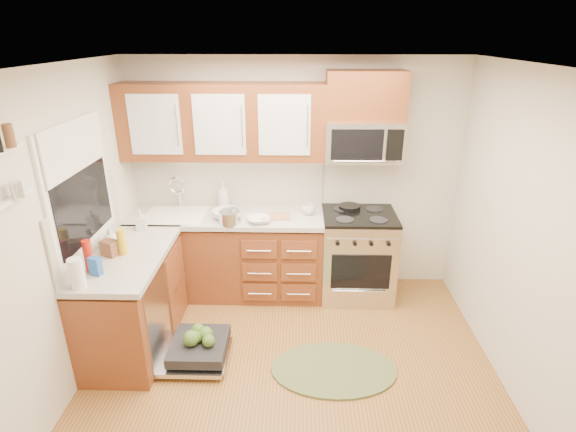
{
  "coord_description": "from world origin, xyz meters",
  "views": [
    {
      "loc": [
        0.04,
        -2.9,
        2.71
      ],
      "look_at": [
        -0.05,
        0.85,
        1.16
      ],
      "focal_mm": 28.0,
      "sensor_mm": 36.0,
      "label": 1
    }
  ],
  "objects_px": {
    "range": "(357,255)",
    "rug": "(334,369)",
    "cutting_board": "(276,216)",
    "paper_towel_roll": "(77,273)",
    "cup": "(309,209)",
    "bowl_b": "(226,214)",
    "skillet": "(350,207)",
    "dishwasher": "(195,350)",
    "bowl_a": "(259,220)",
    "sink": "(176,226)",
    "stock_pot": "(230,217)",
    "upper_cabinets": "(222,122)",
    "microwave": "(363,140)"
  },
  "relations": [
    {
      "from": "dishwasher",
      "to": "range",
      "type": "bearing_deg",
      "value": 36.27
    },
    {
      "from": "cutting_board",
      "to": "paper_towel_roll",
      "type": "height_order",
      "value": "paper_towel_roll"
    },
    {
      "from": "cutting_board",
      "to": "cup",
      "type": "bearing_deg",
      "value": 15.42
    },
    {
      "from": "paper_towel_roll",
      "to": "cup",
      "type": "relative_size",
      "value": 1.74
    },
    {
      "from": "sink",
      "to": "dishwasher",
      "type": "height_order",
      "value": "sink"
    },
    {
      "from": "range",
      "to": "microwave",
      "type": "distance_m",
      "value": 1.23
    },
    {
      "from": "rug",
      "to": "bowl_a",
      "type": "relative_size",
      "value": 4.74
    },
    {
      "from": "bowl_a",
      "to": "range",
      "type": "bearing_deg",
      "value": 9.87
    },
    {
      "from": "upper_cabinets",
      "to": "rug",
      "type": "height_order",
      "value": "upper_cabinets"
    },
    {
      "from": "microwave",
      "to": "rug",
      "type": "bearing_deg",
      "value": -103.19
    },
    {
      "from": "range",
      "to": "skillet",
      "type": "relative_size",
      "value": 4.12
    },
    {
      "from": "rug",
      "to": "paper_towel_roll",
      "type": "relative_size",
      "value": 4.57
    },
    {
      "from": "rug",
      "to": "cup",
      "type": "bearing_deg",
      "value": 99.22
    },
    {
      "from": "microwave",
      "to": "dishwasher",
      "type": "bearing_deg",
      "value": -140.93
    },
    {
      "from": "microwave",
      "to": "bowl_a",
      "type": "distance_m",
      "value": 1.31
    },
    {
      "from": "upper_cabinets",
      "to": "cup",
      "type": "distance_m",
      "value": 1.26
    },
    {
      "from": "cup",
      "to": "range",
      "type": "bearing_deg",
      "value": -5.64
    },
    {
      "from": "rug",
      "to": "stock_pot",
      "type": "bearing_deg",
      "value": 134.02
    },
    {
      "from": "stock_pot",
      "to": "upper_cabinets",
      "type": "bearing_deg",
      "value": 103.14
    },
    {
      "from": "range",
      "to": "cutting_board",
      "type": "height_order",
      "value": "range"
    },
    {
      "from": "dishwasher",
      "to": "cutting_board",
      "type": "distance_m",
      "value": 1.53
    },
    {
      "from": "upper_cabinets",
      "to": "stock_pot",
      "type": "relative_size",
      "value": 9.41
    },
    {
      "from": "dishwasher",
      "to": "paper_towel_roll",
      "type": "xyz_separation_m",
      "value": [
        -0.74,
        -0.32,
        0.94
      ]
    },
    {
      "from": "cutting_board",
      "to": "bowl_b",
      "type": "relative_size",
      "value": 1.01
    },
    {
      "from": "range",
      "to": "rug",
      "type": "bearing_deg",
      "value": -104.41
    },
    {
      "from": "cutting_board",
      "to": "stock_pot",
      "type": "bearing_deg",
      "value": -159.51
    },
    {
      "from": "dishwasher",
      "to": "bowl_b",
      "type": "bearing_deg",
      "value": 81.24
    },
    {
      "from": "range",
      "to": "bowl_a",
      "type": "xyz_separation_m",
      "value": [
        -1.03,
        -0.18,
        0.48
      ]
    },
    {
      "from": "upper_cabinets",
      "to": "rug",
      "type": "xyz_separation_m",
      "value": [
        1.08,
        -1.39,
        -1.86
      ]
    },
    {
      "from": "cutting_board",
      "to": "cup",
      "type": "relative_size",
      "value": 2.13
    },
    {
      "from": "range",
      "to": "dishwasher",
      "type": "bearing_deg",
      "value": -143.73
    },
    {
      "from": "upper_cabinets",
      "to": "sink",
      "type": "distance_m",
      "value": 1.21
    },
    {
      "from": "stock_pot",
      "to": "bowl_a",
      "type": "distance_m",
      "value": 0.29
    },
    {
      "from": "rug",
      "to": "cutting_board",
      "type": "bearing_deg",
      "value": 114.47
    },
    {
      "from": "sink",
      "to": "cup",
      "type": "xyz_separation_m",
      "value": [
        1.4,
        0.06,
        0.18
      ]
    },
    {
      "from": "paper_towel_roll",
      "to": "skillet",
      "type": "bearing_deg",
      "value": 36.19
    },
    {
      "from": "sink",
      "to": "dishwasher",
      "type": "bearing_deg",
      "value": -70.8
    },
    {
      "from": "rug",
      "to": "skillet",
      "type": "height_order",
      "value": "skillet"
    },
    {
      "from": "microwave",
      "to": "skillet",
      "type": "distance_m",
      "value": 0.73
    },
    {
      "from": "range",
      "to": "sink",
      "type": "xyz_separation_m",
      "value": [
        -1.93,
        -0.01,
        0.33
      ]
    },
    {
      "from": "sink",
      "to": "cup",
      "type": "height_order",
      "value": "cup"
    },
    {
      "from": "dishwasher",
      "to": "sink",
      "type": "bearing_deg",
      "value": 109.2
    },
    {
      "from": "paper_towel_roll",
      "to": "bowl_b",
      "type": "distance_m",
      "value": 1.64
    },
    {
      "from": "dishwasher",
      "to": "skillet",
      "type": "xyz_separation_m",
      "value": [
        1.45,
        1.28,
        0.87
      ]
    },
    {
      "from": "dishwasher",
      "to": "bowl_a",
      "type": "bearing_deg",
      "value": 61.97
    },
    {
      "from": "skillet",
      "to": "bowl_b",
      "type": "bearing_deg",
      "value": -169.78
    },
    {
      "from": "range",
      "to": "microwave",
      "type": "relative_size",
      "value": 1.25
    },
    {
      "from": "bowl_a",
      "to": "paper_towel_roll",
      "type": "bearing_deg",
      "value": -134.45
    },
    {
      "from": "stock_pot",
      "to": "cutting_board",
      "type": "height_order",
      "value": "stock_pot"
    },
    {
      "from": "skillet",
      "to": "cup",
      "type": "height_order",
      "value": "cup"
    }
  ]
}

